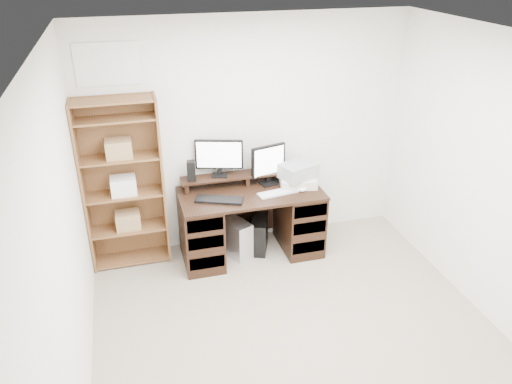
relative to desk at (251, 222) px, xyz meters
name	(u,v)px	position (x,y,z in m)	size (l,w,h in m)	color
room	(317,226)	(0.06, -1.64, 0.86)	(3.54, 4.04, 2.54)	#A0927D
desk	(251,222)	(0.00, 0.00, 0.00)	(1.50, 0.70, 0.75)	black
riser_shelf	(246,176)	(0.00, 0.21, 0.45)	(1.40, 0.22, 0.12)	black
monitor_wide	(219,156)	(-0.28, 0.24, 0.70)	(0.49, 0.19, 0.40)	black
monitor_small	(268,163)	(0.24, 0.15, 0.60)	(0.39, 0.19, 0.44)	black
speaker	(191,171)	(-0.59, 0.19, 0.59)	(0.09, 0.09, 0.21)	black
keyboard_black	(219,200)	(-0.36, -0.12, 0.37)	(0.48, 0.16, 0.03)	black
keyboard_white	(278,193)	(0.27, -0.11, 0.37)	(0.43, 0.13, 0.02)	silver
mouse	(302,190)	(0.53, -0.13, 0.38)	(0.10, 0.07, 0.04)	white
printer	(298,181)	(0.53, 0.01, 0.41)	(0.38, 0.28, 0.09)	beige
basket	(298,171)	(0.53, 0.01, 0.53)	(0.37, 0.26, 0.16)	gray
tower_silver	(235,237)	(-0.17, 0.02, -0.18)	(0.19, 0.42, 0.42)	silver
tower_black	(259,234)	(0.11, 0.04, -0.20)	(0.29, 0.41, 0.38)	black
bookshelf	(123,183)	(-1.28, 0.21, 0.53)	(0.80, 0.30, 1.80)	brown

